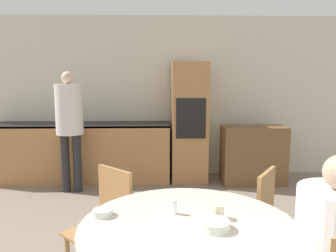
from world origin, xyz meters
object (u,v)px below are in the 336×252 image
chair_far_left (106,220)px  chair_far_right (253,218)px  bowl_centre (103,213)px  sideboard (253,155)px  cup (218,212)px  oven_unit (189,122)px  bowl_near (215,225)px  person_standing (69,118)px

chair_far_left → chair_far_right: same height
bowl_centre → chair_far_left: bearing=97.6°
sideboard → chair_far_left: chair_far_left is taller
chair_far_left → cup: (0.76, -0.60, 0.31)m
oven_unit → sideboard: oven_unit is taller
chair_far_left → bowl_centre: 0.62m
oven_unit → cup: (-0.13, -3.25, -0.10)m
cup → bowl_near: cup is taller
oven_unit → chair_far_left: 2.83m
oven_unit → chair_far_left: oven_unit is taller
person_standing → sideboard: bearing=6.6°
sideboard → bowl_near: size_ratio=5.55×
oven_unit → cup: oven_unit is taller
cup → bowl_near: size_ratio=0.49×
sideboard → chair_far_left: bearing=-127.4°
chair_far_left → person_standing: person_standing is taller
oven_unit → person_standing: size_ratio=1.09×
sideboard → bowl_near: bearing=-109.8°
person_standing → oven_unit: bearing=17.3°
cup → chair_far_left: bearing=141.8°
cup → bowl_centre: 0.69m
oven_unit → chair_far_left: bearing=-108.6°
chair_far_left → person_standing: bearing=154.7°
oven_unit → bowl_near: size_ratio=10.81×
chair_far_right → bowl_near: bearing=3.8°
oven_unit → chair_far_right: oven_unit is taller
person_standing → bowl_near: bearing=-61.6°
chair_far_left → oven_unit: bearing=114.9°
chair_far_right → bowl_near: chair_far_right is taller
chair_far_right → sideboard: bearing=-161.9°
bowl_centre → oven_unit: bearing=75.6°
chair_far_right → cup: bearing=1.1°
cup → oven_unit: bearing=87.7°
sideboard → bowl_near: (-1.14, -3.17, 0.36)m
sideboard → chair_far_right: 2.52m
bowl_near → bowl_centre: bearing=162.9°
chair_far_right → cup: 0.79m
oven_unit → bowl_centre: oven_unit is taller
chair_far_left → person_standing: size_ratio=0.53×
person_standing → cup: (1.59, -2.72, -0.23)m
sideboard → chair_far_left: size_ratio=1.05×
cup → bowl_centre: (-0.69, 0.06, -0.02)m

